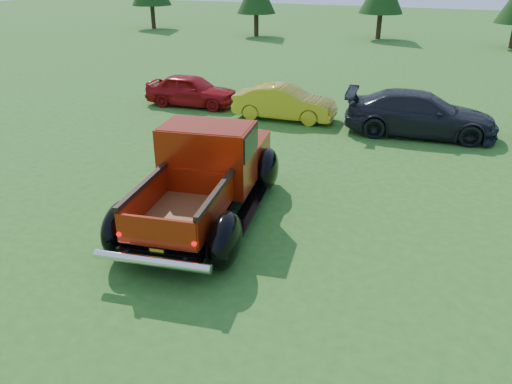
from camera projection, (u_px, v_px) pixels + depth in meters
ground at (251, 246)px, 10.24m from camera, size 120.00×120.00×0.00m
pickup_truck at (209, 171)px, 11.31m from camera, size 3.34×5.84×2.07m
show_car_red at (191, 90)px, 19.87m from camera, size 3.76×1.76×1.24m
show_car_yellow at (285, 103)px, 18.16m from camera, size 3.79×1.54×1.22m
show_car_grey at (420, 114)px, 16.49m from camera, size 5.10×2.55×1.42m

